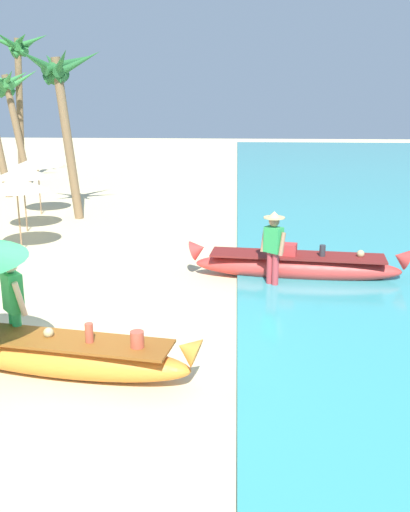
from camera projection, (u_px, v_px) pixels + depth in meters
The scene contains 11 objects.
ground_plane at pixel (71, 355), 9.52m from camera, with size 80.00×80.00×0.00m, color beige.
boat_orange_foreground at pixel (61, 355), 8.78m from camera, with size 4.27×1.38×0.86m.
boat_red_midground at pixel (297, 266), 13.13m from camera, with size 4.82×1.22×0.86m.
person_vendor_hatted at pixel (273, 245), 12.37m from camera, with size 0.55×0.49×1.66m.
person_tourist_customer at pixel (14, 303), 9.15m from camera, with size 0.51×0.55×1.64m.
parasol_row_0 at pixel (16, 184), 14.96m from camera, with size 1.60×1.60×1.91m.
parasol_row_1 at pixel (22, 172), 17.06m from camera, with size 1.60×1.60×1.91m.
parasol_row_2 at pixel (37, 161), 19.39m from camera, with size 1.60×1.60×1.91m.
palm_tree_tall_inland at pixel (17, 59), 24.88m from camera, with size 2.81×2.69×6.32m.
palm_tree_leaning_seaward at pixel (7, 90), 24.49m from camera, with size 2.84×2.60×4.89m.
palm_tree_mid_cluster at pixel (60, 81), 18.13m from camera, with size 2.64×2.67×5.28m.
Camera 1 is at (2.58, -8.59, 4.14)m, focal length 42.00 mm.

